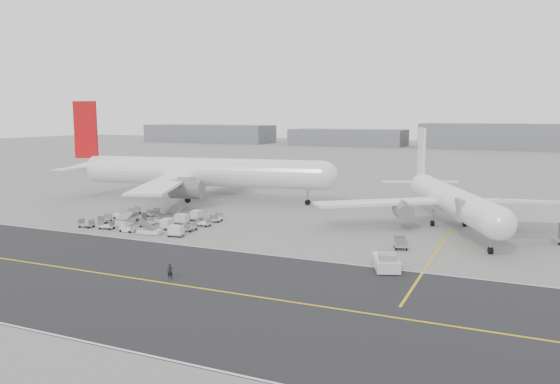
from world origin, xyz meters
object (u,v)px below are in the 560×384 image
at_px(airliner_a, 196,172).
at_px(ground_crew_a, 170,271).
at_px(airliner_b, 450,199).
at_px(jet_bridge, 515,213).
at_px(pushback_tug, 386,262).

xyz_separation_m(airliner_a, ground_crew_a, (29.25, -50.88, -5.35)).
distance_m(airliner_b, jet_bridge, 13.27).
xyz_separation_m(airliner_a, jet_bridge, (64.51, -15.44, -1.87)).
distance_m(airliner_b, ground_crew_a, 50.78).
relative_size(airliner_a, ground_crew_a, 34.75).
height_order(pushback_tug, ground_crew_a, pushback_tug).
height_order(airliner_a, jet_bridge, airliner_a).
relative_size(pushback_tug, jet_bridge, 0.46).
bearing_deg(jet_bridge, airliner_a, 148.97).
height_order(jet_bridge, ground_crew_a, jet_bridge).
bearing_deg(pushback_tug, ground_crew_a, -167.02).
distance_m(airliner_a, jet_bridge, 66.36).
bearing_deg(airliner_b, airliner_a, 148.97).
xyz_separation_m(airliner_b, pushback_tug, (-3.56, -30.02, -3.75)).
bearing_deg(jet_bridge, airliner_b, 122.36).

